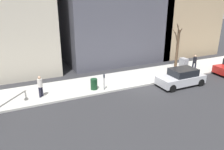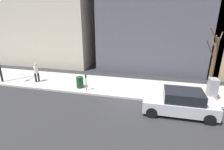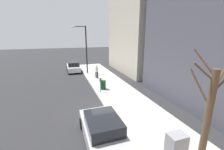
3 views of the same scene
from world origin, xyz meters
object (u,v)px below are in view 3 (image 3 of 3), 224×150
(parking_meter, at_px, (100,84))
(utility_box, at_px, (176,150))
(pedestrian_midblock, at_px, (97,71))
(streetlamp, at_px, (84,46))
(bare_tree, at_px, (208,113))
(parked_car_silver, at_px, (102,130))
(parked_car_white, at_px, (73,67))
(trash_bin, at_px, (103,85))

(parking_meter, bearing_deg, utility_box, -84.64)
(pedestrian_midblock, bearing_deg, streetlamp, 154.97)
(bare_tree, bearing_deg, parked_car_silver, 145.57)
(parked_car_white, relative_size, streetlamp, 0.65)
(trash_bin, bearing_deg, pedestrian_midblock, 85.27)
(parked_car_white, height_order, pedestrian_midblock, pedestrian_midblock)
(parking_meter, height_order, streetlamp, streetlamp)
(streetlamp, bearing_deg, parked_car_silver, -95.69)
(parked_car_white, distance_m, streetlamp, 4.26)
(trash_bin, bearing_deg, parking_meter, -122.18)
(parked_car_white, distance_m, utility_box, 19.41)
(trash_bin, bearing_deg, parked_car_silver, -105.73)
(parked_car_silver, distance_m, parking_meter, 6.81)
(parked_car_white, xyz_separation_m, utility_box, (2.50, -19.24, 0.11))
(parked_car_silver, height_order, bare_tree, bare_tree)
(parked_car_silver, xyz_separation_m, trash_bin, (2.06, 7.33, -0.14))
(pedestrian_midblock, bearing_deg, utility_box, -42.40)
(parked_car_silver, height_order, trash_bin, parked_car_silver)
(utility_box, xyz_separation_m, pedestrian_midblock, (-0.06, 13.93, 0.24))
(bare_tree, height_order, pedestrian_midblock, bare_tree)
(parked_car_silver, xyz_separation_m, parking_meter, (1.61, 6.61, 0.24))
(bare_tree, bearing_deg, utility_box, 174.08)
(parking_meter, relative_size, pedestrian_midblock, 0.81)
(bare_tree, xyz_separation_m, pedestrian_midblock, (-1.35, 14.07, -1.30))
(parking_meter, distance_m, bare_tree, 9.54)
(parked_car_white, distance_m, trash_bin, 9.70)
(parked_car_white, height_order, trash_bin, parked_car_white)
(parking_meter, height_order, bare_tree, bare_tree)
(parked_car_silver, height_order, pedestrian_midblock, pedestrian_midblock)
(parked_car_white, relative_size, parking_meter, 3.12)
(streetlamp, relative_size, pedestrian_midblock, 3.92)
(parked_car_silver, distance_m, streetlamp, 14.96)
(parking_meter, xyz_separation_m, trash_bin, (0.45, 0.72, -0.38))
(parked_car_silver, bearing_deg, trash_bin, 74.37)
(parked_car_silver, xyz_separation_m, bare_tree, (3.76, -2.58, 1.65))
(trash_bin, distance_m, pedestrian_midblock, 4.20)
(parked_car_white, height_order, bare_tree, bare_tree)
(streetlamp, xyz_separation_m, trash_bin, (0.62, -7.19, -3.42))
(parked_car_white, xyz_separation_m, trash_bin, (2.10, -9.47, -0.14))
(utility_box, bearing_deg, trash_bin, 92.34)
(parking_meter, bearing_deg, parked_car_silver, -103.72)
(parked_car_silver, xyz_separation_m, pedestrian_midblock, (2.41, 11.49, 0.35))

